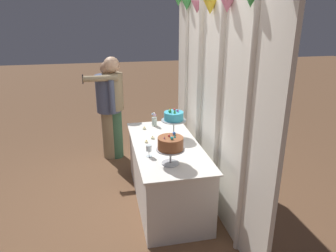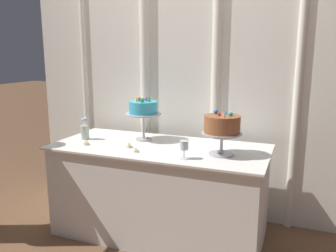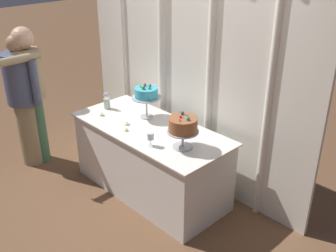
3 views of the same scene
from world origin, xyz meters
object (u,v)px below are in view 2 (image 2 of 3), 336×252
at_px(cake_display_nearright, 222,126).
at_px(tealight_near_left, 129,146).
at_px(cake_display_nearleft, 143,109).
at_px(flower_vase, 85,131).
at_px(cake_table, 160,190).
at_px(wine_glass, 184,146).
at_px(tealight_far_left, 86,143).
at_px(tealight_near_right, 136,151).

relative_size(cake_display_nearright, tealight_near_left, 7.09).
distance_m(cake_display_nearleft, flower_vase, 0.53).
xyz_separation_m(cake_table, wine_glass, (0.28, -0.24, 0.46)).
distance_m(wine_glass, tealight_near_left, 0.50).
bearing_deg(flower_vase, wine_glass, -12.92).
xyz_separation_m(tealight_far_left, tealight_near_left, (0.35, 0.05, -0.00)).
bearing_deg(tealight_near_right, cake_display_nearright, 14.73).
relative_size(cake_display_nearleft, tealight_near_right, 9.17).
bearing_deg(tealight_near_right, wine_glass, -4.04).
relative_size(cake_display_nearright, flower_vase, 1.65).
bearing_deg(cake_table, wine_glass, -40.35).
relative_size(wine_glass, tealight_near_right, 3.15).
relative_size(cake_display_nearright, wine_glass, 2.49).
height_order(cake_table, cake_display_nearleft, cake_display_nearleft).
bearing_deg(cake_table, tealight_far_left, -162.29).
bearing_deg(cake_display_nearright, tealight_far_left, -173.58).
bearing_deg(tealight_far_left, wine_glass, -4.52).
bearing_deg(flower_vase, cake_table, 2.11).
xyz_separation_m(cake_display_nearright, tealight_near_right, (-0.60, -0.16, -0.20)).
relative_size(cake_display_nearleft, tealight_far_left, 8.36).
xyz_separation_m(cake_display_nearright, tealight_near_left, (-0.70, -0.07, -0.20)).
xyz_separation_m(wine_glass, tealight_near_right, (-0.38, 0.03, -0.08)).
height_order(cake_display_nearleft, wine_glass, cake_display_nearleft).
height_order(flower_vase, tealight_near_left, flower_vase).
bearing_deg(cake_display_nearleft, flower_vase, -161.15).
relative_size(cake_table, tealight_near_left, 37.35).
distance_m(cake_table, cake_display_nearright, 0.77).
bearing_deg(tealight_near_left, cake_table, 31.91).
bearing_deg(tealight_near_right, tealight_near_left, 138.36).
xyz_separation_m(cake_display_nearleft, flower_vase, (-0.47, -0.16, -0.18)).
distance_m(cake_table, cake_display_nearleft, 0.67).
bearing_deg(wine_glass, flower_vase, 167.08).
height_order(wine_glass, tealight_near_right, wine_glass).
height_order(wine_glass, tealight_near_left, wine_glass).
relative_size(cake_display_nearleft, tealight_near_left, 8.30).
bearing_deg(tealight_near_left, wine_glass, -13.69).
bearing_deg(tealight_near_right, tealight_far_left, 175.08).
height_order(tealight_near_left, tealight_near_right, tealight_near_left).
bearing_deg(cake_display_nearright, wine_glass, -139.66).
relative_size(cake_table, wine_glass, 13.11).
bearing_deg(tealight_far_left, cake_display_nearleft, 41.28).
bearing_deg(cake_table, tealight_near_right, -114.26).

